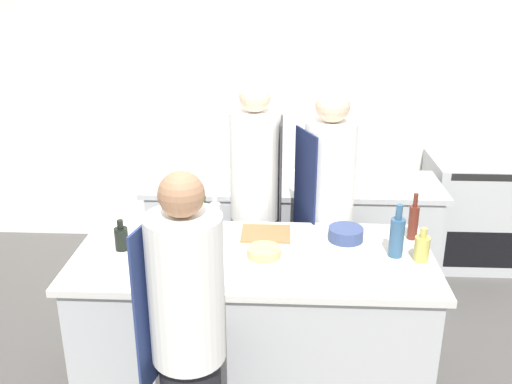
{
  "coord_description": "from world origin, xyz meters",
  "views": [
    {
      "loc": [
        0.16,
        -2.94,
        2.42
      ],
      "look_at": [
        0.0,
        0.35,
        1.15
      ],
      "focal_mm": 40.0,
      "sensor_mm": 36.0,
      "label": 1
    }
  ],
  "objects_px": {
    "chef_at_prep_near": "(188,342)",
    "oven_range": "(482,212)",
    "bottle_water": "(215,219)",
    "bowl_prep_small": "(264,252)",
    "chef_at_pass_far": "(327,215)",
    "bottle_olive_oil": "(422,248)",
    "cup": "(195,231)",
    "chef_at_stove": "(256,206)",
    "bottle_vinegar": "(413,221)",
    "bottle_sauce": "(397,236)",
    "bowl_mixing_large": "(346,234)",
    "bottle_wine": "(121,238)",
    "bottle_cooking_oil": "(204,217)"
  },
  "relations": [
    {
      "from": "chef_at_prep_near",
      "to": "oven_range",
      "type": "bearing_deg",
      "value": -27.83
    },
    {
      "from": "bottle_water",
      "to": "bowl_prep_small",
      "type": "height_order",
      "value": "bottle_water"
    },
    {
      "from": "chef_at_pass_far",
      "to": "bowl_prep_small",
      "type": "xyz_separation_m",
      "value": [
        -0.41,
        -0.66,
        0.04
      ]
    },
    {
      "from": "bottle_olive_oil",
      "to": "bottle_water",
      "type": "xyz_separation_m",
      "value": [
        -1.19,
        0.23,
        0.05
      ]
    },
    {
      "from": "bottle_olive_oil",
      "to": "cup",
      "type": "xyz_separation_m",
      "value": [
        -1.32,
        0.22,
        -0.03
      ]
    },
    {
      "from": "chef_at_prep_near",
      "to": "bottle_water",
      "type": "height_order",
      "value": "chef_at_prep_near"
    },
    {
      "from": "chef_at_pass_far",
      "to": "bottle_water",
      "type": "relative_size",
      "value": 5.53
    },
    {
      "from": "chef_at_stove",
      "to": "bottle_water",
      "type": "xyz_separation_m",
      "value": [
        -0.21,
        -0.56,
        0.14
      ]
    },
    {
      "from": "chef_at_prep_near",
      "to": "chef_at_pass_far",
      "type": "height_order",
      "value": "chef_at_pass_far"
    },
    {
      "from": "chef_at_stove",
      "to": "bottle_vinegar",
      "type": "xyz_separation_m",
      "value": [
        0.98,
        -0.5,
        0.13
      ]
    },
    {
      "from": "oven_range",
      "to": "bottle_vinegar",
      "type": "relative_size",
      "value": 3.22
    },
    {
      "from": "bottle_water",
      "to": "bottle_sauce",
      "type": "bearing_deg",
      "value": -9.64
    },
    {
      "from": "chef_at_prep_near",
      "to": "bottle_vinegar",
      "type": "relative_size",
      "value": 5.66
    },
    {
      "from": "chef_at_stove",
      "to": "bowl_mixing_large",
      "type": "relative_size",
      "value": 8.33
    },
    {
      "from": "chef_at_prep_near",
      "to": "cup",
      "type": "height_order",
      "value": "chef_at_prep_near"
    },
    {
      "from": "bottle_olive_oil",
      "to": "bottle_sauce",
      "type": "xyz_separation_m",
      "value": [
        -0.13,
        0.05,
        0.05
      ]
    },
    {
      "from": "bottle_olive_oil",
      "to": "bottle_wine",
      "type": "xyz_separation_m",
      "value": [
        -1.72,
        0.05,
        -0.0
      ]
    },
    {
      "from": "chef_at_stove",
      "to": "bottle_water",
      "type": "distance_m",
      "value": 0.61
    },
    {
      "from": "bottle_water",
      "to": "bowl_mixing_large",
      "type": "bearing_deg",
      "value": 1.24
    },
    {
      "from": "bottle_cooking_oil",
      "to": "bowl_prep_small",
      "type": "bearing_deg",
      "value": -38.2
    },
    {
      "from": "chef_at_stove",
      "to": "bottle_olive_oil",
      "type": "distance_m",
      "value": 1.26
    },
    {
      "from": "bowl_mixing_large",
      "to": "bowl_prep_small",
      "type": "xyz_separation_m",
      "value": [
        -0.49,
        -0.24,
        -0.01
      ]
    },
    {
      "from": "chef_at_prep_near",
      "to": "chef_at_stove",
      "type": "height_order",
      "value": "chef_at_stove"
    },
    {
      "from": "bottle_sauce",
      "to": "bottle_water",
      "type": "height_order",
      "value": "same"
    },
    {
      "from": "bowl_prep_small",
      "to": "chef_at_prep_near",
      "type": "bearing_deg",
      "value": -113.36
    },
    {
      "from": "bowl_mixing_large",
      "to": "bottle_cooking_oil",
      "type": "bearing_deg",
      "value": 175.6
    },
    {
      "from": "bottle_vinegar",
      "to": "bottle_sauce",
      "type": "distance_m",
      "value": 0.27
    },
    {
      "from": "bowl_prep_small",
      "to": "chef_at_stove",
      "type": "bearing_deg",
      "value": 96.45
    },
    {
      "from": "bowl_prep_small",
      "to": "cup",
      "type": "xyz_separation_m",
      "value": [
        -0.43,
        0.21,
        0.02
      ]
    },
    {
      "from": "bottle_olive_oil",
      "to": "chef_at_stove",
      "type": "bearing_deg",
      "value": 141.11
    },
    {
      "from": "bottle_vinegar",
      "to": "bottle_cooking_oil",
      "type": "bearing_deg",
      "value": 178.71
    },
    {
      "from": "bottle_cooking_oil",
      "to": "bowl_prep_small",
      "type": "xyz_separation_m",
      "value": [
        0.39,
        -0.3,
        -0.07
      ]
    },
    {
      "from": "oven_range",
      "to": "chef_at_prep_near",
      "type": "bearing_deg",
      "value": -130.83
    },
    {
      "from": "oven_range",
      "to": "cup",
      "type": "relative_size",
      "value": 9.88
    },
    {
      "from": "chef_at_stove",
      "to": "chef_at_pass_far",
      "type": "bearing_deg",
      "value": 77.39
    },
    {
      "from": "bottle_sauce",
      "to": "bowl_mixing_large",
      "type": "xyz_separation_m",
      "value": [
        -0.26,
        0.2,
        -0.09
      ]
    },
    {
      "from": "oven_range",
      "to": "chef_at_pass_far",
      "type": "relative_size",
      "value": 0.54
    },
    {
      "from": "oven_range",
      "to": "bottle_sauce",
      "type": "distance_m",
      "value": 2.12
    },
    {
      "from": "chef_at_pass_far",
      "to": "chef_at_stove",
      "type": "bearing_deg",
      "value": 54.31
    },
    {
      "from": "bottle_cooking_oil",
      "to": "cup",
      "type": "bearing_deg",
      "value": -115.84
    },
    {
      "from": "oven_range",
      "to": "bowl_prep_small",
      "type": "height_order",
      "value": "bowl_prep_small"
    },
    {
      "from": "bottle_cooking_oil",
      "to": "bowl_mixing_large",
      "type": "relative_size",
      "value": 1.18
    },
    {
      "from": "bottle_olive_oil",
      "to": "bottle_water",
      "type": "relative_size",
      "value": 0.63
    },
    {
      "from": "chef_at_pass_far",
      "to": "bowl_mixing_large",
      "type": "relative_size",
      "value": 8.24
    },
    {
      "from": "oven_range",
      "to": "bottle_olive_oil",
      "type": "bearing_deg",
      "value": -118.44
    },
    {
      "from": "bottle_olive_oil",
      "to": "bowl_prep_small",
      "type": "bearing_deg",
      "value": 179.46
    },
    {
      "from": "bowl_prep_small",
      "to": "oven_range",
      "type": "bearing_deg",
      "value": 43.69
    },
    {
      "from": "oven_range",
      "to": "bottle_cooking_oil",
      "type": "height_order",
      "value": "bottle_cooking_oil"
    },
    {
      "from": "oven_range",
      "to": "bottle_cooking_oil",
      "type": "bearing_deg",
      "value": -146.83
    },
    {
      "from": "chef_at_stove",
      "to": "chef_at_prep_near",
      "type": "bearing_deg",
      "value": -7.89
    }
  ]
}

